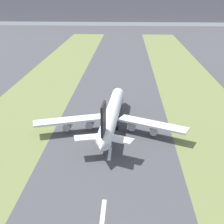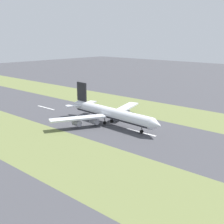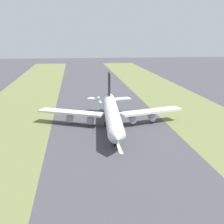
{
  "view_description": "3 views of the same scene",
  "coord_description": "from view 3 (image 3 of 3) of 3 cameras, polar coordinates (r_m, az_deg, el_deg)",
  "views": [
    {
      "loc": [
        5.78,
        -120.01,
        56.9
      ],
      "look_at": [
        -0.31,
        5.03,
        7.0
      ],
      "focal_mm": 50.0,
      "sensor_mm": 36.0,
      "label": 1
    },
    {
      "loc": [
        118.13,
        115.25,
        46.77
      ],
      "look_at": [
        -0.31,
        5.03,
        7.0
      ],
      "focal_mm": 50.0,
      "sensor_mm": 36.0,
      "label": 2
    },
    {
      "loc": [
        14.74,
        128.52,
        37.92
      ],
      "look_at": [
        -0.31,
        5.03,
        7.0
      ],
      "focal_mm": 50.0,
      "sensor_mm": 36.0,
      "label": 3
    }
  ],
  "objects": [
    {
      "name": "centreline_dash_far",
      "position": [
        111.2,
        1.09,
        -5.98
      ],
      "size": [
        1.2,
        18.0,
        0.01
      ],
      "primitive_type": "cube",
      "color": "silver",
      "rests_on": "ground"
    },
    {
      "name": "grass_median_east",
      "position": [
        137.37,
        -19.41,
        -2.88
      ],
      "size": [
        40.0,
        600.0,
        0.01
      ],
      "primitive_type": "cube",
      "color": "olive",
      "rests_on": "ground"
    },
    {
      "name": "ground_plane",
      "position": [
        134.8,
        -0.39,
        -2.38
      ],
      "size": [
        800.0,
        800.0,
        0.0
      ],
      "primitive_type": "plane",
      "color": "#424247"
    },
    {
      "name": "grass_median_west",
      "position": [
        146.71,
        17.36,
        -1.67
      ],
      "size": [
        40.0,
        600.0,
        0.01
      ],
      "primitive_type": "cube",
      "color": "olive",
      "rests_on": "ground"
    },
    {
      "name": "centreline_dash_near",
      "position": [
        187.94,
        -2.31,
        2.31
      ],
      "size": [
        1.2,
        18.0,
        0.01
      ],
      "primitive_type": "cube",
      "color": "silver",
      "rests_on": "ground"
    },
    {
      "name": "airplane_main_jet",
      "position": [
        130.27,
        -0.05,
        -0.22
      ],
      "size": [
        63.99,
        67.22,
        20.2
      ],
      "color": "silver",
      "rests_on": "ground"
    },
    {
      "name": "centreline_dash_mid",
      "position": [
        149.14,
        -1.05,
        -0.77
      ],
      "size": [
        1.2,
        18.0,
        0.01
      ],
      "primitive_type": "cube",
      "color": "silver",
      "rests_on": "ground"
    }
  ]
}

